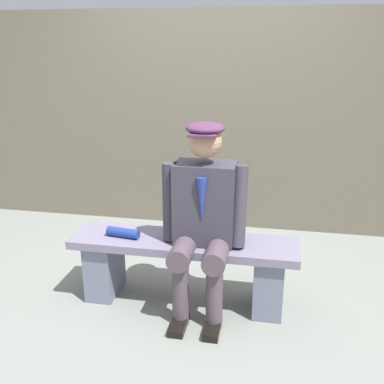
% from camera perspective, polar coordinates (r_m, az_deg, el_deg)
% --- Properties ---
extents(ground_plane, '(30.00, 30.00, 0.00)m').
position_cam_1_polar(ground_plane, '(3.35, -1.02, -13.61)').
color(ground_plane, gray).
extents(bench, '(1.58, 0.40, 0.48)m').
position_cam_1_polar(bench, '(3.20, -1.05, -8.94)').
color(bench, slate).
rests_on(bench, ground).
extents(seated_man, '(0.57, 0.58, 1.31)m').
position_cam_1_polar(seated_man, '(2.95, 1.46, -2.64)').
color(seated_man, '#3B3642').
rests_on(seated_man, ground).
extents(rolled_magazine, '(0.24, 0.10, 0.07)m').
position_cam_1_polar(rolled_magazine, '(3.18, -8.79, -5.15)').
color(rolled_magazine, navy).
rests_on(rolled_magazine, bench).
extents(stadium_wall, '(12.00, 0.24, 2.10)m').
position_cam_1_polar(stadium_wall, '(4.49, 3.19, 8.94)').
color(stadium_wall, '#675E4F').
rests_on(stadium_wall, ground).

